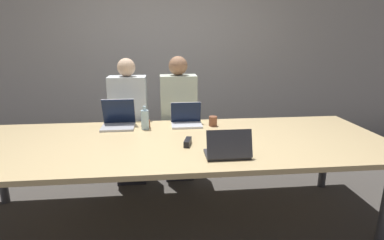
{
  "coord_description": "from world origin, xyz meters",
  "views": [
    {
      "loc": [
        -0.08,
        -2.42,
        1.61
      ],
      "look_at": [
        0.18,
        0.1,
        0.91
      ],
      "focal_mm": 28.0,
      "sensor_mm": 36.0,
      "label": 1
    }
  ],
  "objects_px": {
    "laptop_far_midleft": "(118,119)",
    "bottle_far_midleft": "(145,119)",
    "cup_far_center": "(213,121)",
    "person_far_midleft": "(130,125)",
    "cup_far_midleft": "(146,124)",
    "laptop_far_center": "(186,119)",
    "laptop_near_midright": "(228,149)",
    "stapler": "(188,142)",
    "person_far_center": "(179,121)"
  },
  "relations": [
    {
      "from": "laptop_near_midright",
      "to": "cup_far_center",
      "type": "relative_size",
      "value": 3.4
    },
    {
      "from": "laptop_far_midleft",
      "to": "bottle_far_midleft",
      "type": "relative_size",
      "value": 1.41
    },
    {
      "from": "cup_far_midleft",
      "to": "bottle_far_midleft",
      "type": "distance_m",
      "value": 0.07
    },
    {
      "from": "laptop_far_center",
      "to": "stapler",
      "type": "xyz_separation_m",
      "value": [
        -0.04,
        -0.58,
        -0.04
      ]
    },
    {
      "from": "bottle_far_midleft",
      "to": "stapler",
      "type": "relative_size",
      "value": 1.44
    },
    {
      "from": "cup_far_midleft",
      "to": "bottle_far_midleft",
      "type": "relative_size",
      "value": 0.36
    },
    {
      "from": "person_far_center",
      "to": "cup_far_center",
      "type": "height_order",
      "value": "person_far_center"
    },
    {
      "from": "laptop_far_midleft",
      "to": "cup_far_midleft",
      "type": "relative_size",
      "value": 3.96
    },
    {
      "from": "laptop_near_midright",
      "to": "person_far_midleft",
      "type": "bearing_deg",
      "value": -55.91
    },
    {
      "from": "laptop_near_midright",
      "to": "cup_far_center",
      "type": "xyz_separation_m",
      "value": [
        0.03,
        0.81,
        -0.02
      ]
    },
    {
      "from": "person_far_center",
      "to": "cup_far_midleft",
      "type": "height_order",
      "value": "person_far_center"
    },
    {
      "from": "cup_far_midleft",
      "to": "stapler",
      "type": "distance_m",
      "value": 0.63
    },
    {
      "from": "laptop_far_midleft",
      "to": "cup_far_midleft",
      "type": "xyz_separation_m",
      "value": [
        0.27,
        -0.07,
        -0.04
      ]
    },
    {
      "from": "laptop_far_center",
      "to": "cup_far_midleft",
      "type": "distance_m",
      "value": 0.4
    },
    {
      "from": "cup_far_midleft",
      "to": "stapler",
      "type": "xyz_separation_m",
      "value": [
        0.36,
        -0.52,
        -0.01
      ]
    },
    {
      "from": "person_far_midleft",
      "to": "bottle_far_midleft",
      "type": "height_order",
      "value": "person_far_midleft"
    },
    {
      "from": "laptop_far_center",
      "to": "bottle_far_midleft",
      "type": "distance_m",
      "value": 0.42
    },
    {
      "from": "person_far_center",
      "to": "stapler",
      "type": "height_order",
      "value": "person_far_center"
    },
    {
      "from": "laptop_far_center",
      "to": "bottle_far_midleft",
      "type": "xyz_separation_m",
      "value": [
        -0.4,
        -0.1,
        0.03
      ]
    },
    {
      "from": "laptop_far_center",
      "to": "cup_far_midleft",
      "type": "xyz_separation_m",
      "value": [
        -0.4,
        -0.06,
        -0.03
      ]
    },
    {
      "from": "person_far_midleft",
      "to": "stapler",
      "type": "bearing_deg",
      "value": -59.09
    },
    {
      "from": "cup_far_center",
      "to": "cup_far_midleft",
      "type": "height_order",
      "value": "cup_far_center"
    },
    {
      "from": "person_far_midleft",
      "to": "laptop_near_midright",
      "type": "bearing_deg",
      "value": -55.91
    },
    {
      "from": "cup_far_center",
      "to": "stapler",
      "type": "relative_size",
      "value": 0.62
    },
    {
      "from": "laptop_far_midleft",
      "to": "stapler",
      "type": "distance_m",
      "value": 0.87
    },
    {
      "from": "laptop_far_center",
      "to": "person_far_midleft",
      "type": "bearing_deg",
      "value": 149.1
    },
    {
      "from": "cup_far_center",
      "to": "laptop_far_midleft",
      "type": "xyz_separation_m",
      "value": [
        -0.93,
        0.07,
        0.03
      ]
    },
    {
      "from": "laptop_far_midleft",
      "to": "person_far_midleft",
      "type": "xyz_separation_m",
      "value": [
        0.06,
        0.35,
        -0.16
      ]
    },
    {
      "from": "cup_far_center",
      "to": "laptop_far_midleft",
      "type": "height_order",
      "value": "laptop_far_midleft"
    },
    {
      "from": "laptop_near_midright",
      "to": "laptop_far_midleft",
      "type": "bearing_deg",
      "value": -44.42
    },
    {
      "from": "person_far_midleft",
      "to": "cup_far_midleft",
      "type": "relative_size",
      "value": 17.55
    },
    {
      "from": "cup_far_center",
      "to": "person_far_midleft",
      "type": "relative_size",
      "value": 0.07
    },
    {
      "from": "cup_far_center",
      "to": "laptop_far_center",
      "type": "bearing_deg",
      "value": 166.81
    },
    {
      "from": "laptop_far_center",
      "to": "laptop_near_midright",
      "type": "bearing_deg",
      "value": -75.13
    },
    {
      "from": "person_far_midleft",
      "to": "bottle_far_midleft",
      "type": "bearing_deg",
      "value": -66.63
    },
    {
      "from": "person_far_midleft",
      "to": "bottle_far_midleft",
      "type": "relative_size",
      "value": 6.24
    },
    {
      "from": "laptop_near_midright",
      "to": "cup_far_midleft",
      "type": "relative_size",
      "value": 4.1
    },
    {
      "from": "laptop_far_midleft",
      "to": "stapler",
      "type": "relative_size",
      "value": 2.03
    },
    {
      "from": "laptop_near_midright",
      "to": "cup_far_center",
      "type": "height_order",
      "value": "laptop_near_midright"
    },
    {
      "from": "laptop_near_midright",
      "to": "laptop_far_midleft",
      "type": "relative_size",
      "value": 1.03
    },
    {
      "from": "laptop_far_center",
      "to": "cup_far_center",
      "type": "bearing_deg",
      "value": -13.19
    },
    {
      "from": "person_far_center",
      "to": "bottle_far_midleft",
      "type": "xyz_separation_m",
      "value": [
        -0.35,
        -0.5,
        0.17
      ]
    },
    {
      "from": "laptop_far_midleft",
      "to": "laptop_near_midright",
      "type": "bearing_deg",
      "value": -44.42
    },
    {
      "from": "bottle_far_midleft",
      "to": "laptop_far_center",
      "type": "bearing_deg",
      "value": 13.79
    },
    {
      "from": "laptop_far_center",
      "to": "bottle_far_midleft",
      "type": "height_order",
      "value": "bottle_far_midleft"
    },
    {
      "from": "laptop_near_midright",
      "to": "laptop_far_center",
      "type": "relative_size",
      "value": 1.07
    },
    {
      "from": "cup_far_midleft",
      "to": "laptop_far_center",
      "type": "bearing_deg",
      "value": 8.61
    },
    {
      "from": "bottle_far_midleft",
      "to": "stapler",
      "type": "distance_m",
      "value": 0.61
    },
    {
      "from": "laptop_far_midleft",
      "to": "person_far_midleft",
      "type": "bearing_deg",
      "value": 79.62
    },
    {
      "from": "laptop_near_midright",
      "to": "stapler",
      "type": "xyz_separation_m",
      "value": [
        -0.27,
        0.29,
        -0.04
      ]
    }
  ]
}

